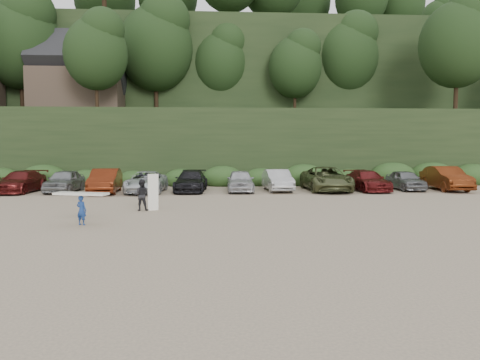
{
  "coord_description": "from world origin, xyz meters",
  "views": [
    {
      "loc": [
        0.12,
        -21.2,
        3.11
      ],
      "look_at": [
        1.68,
        3.0,
        1.3
      ],
      "focal_mm": 35.0,
      "sensor_mm": 36.0,
      "label": 1
    }
  ],
  "objects": [
    {
      "name": "hillside_backdrop",
      "position": [
        -0.26,
        35.93,
        11.22
      ],
      "size": [
        90.0,
        41.5,
        28.0
      ],
      "color": "black",
      "rests_on": "ground"
    },
    {
      "name": "ground",
      "position": [
        0.0,
        0.0,
        0.0
      ],
      "size": [
        120.0,
        120.0,
        0.0
      ],
      "primitive_type": "plane",
      "color": "tan",
      "rests_on": "ground"
    },
    {
      "name": "adult_surfer",
      "position": [
        -3.08,
        1.14,
        0.76
      ],
      "size": [
        1.22,
        0.64,
        1.76
      ],
      "color": "black",
      "rests_on": "ground"
    },
    {
      "name": "parked_cars",
      "position": [
        -2.09,
        10.0,
        0.75
      ],
      "size": [
        39.32,
        5.94,
        1.65
      ],
      "color": "#B9B9BE",
      "rests_on": "ground"
    },
    {
      "name": "child_surfer",
      "position": [
        -4.88,
        -2.79,
        0.86
      ],
      "size": [
        2.2,
        1.13,
        1.27
      ],
      "color": "navy",
      "rests_on": "ground"
    }
  ]
}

